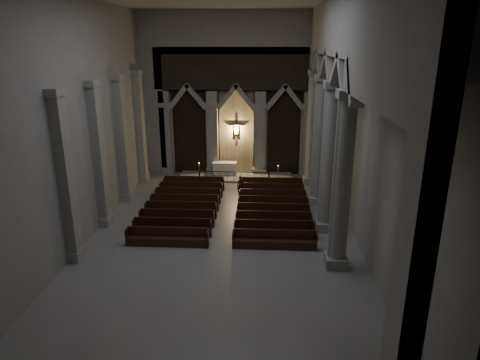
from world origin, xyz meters
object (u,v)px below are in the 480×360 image
at_px(candle_stand_right, 278,179).
at_px(altar, 225,168).
at_px(altar_rail, 234,176).
at_px(pews, 228,209).
at_px(worshipper, 241,186).
at_px(candle_stand_left, 199,177).

bearing_deg(candle_stand_right, altar, 156.92).
bearing_deg(altar, altar_rail, -67.05).
distance_m(pews, worshipper, 3.34).
distance_m(altar, candle_stand_left, 2.43).
bearing_deg(worshipper, altar, 115.88).
height_order(candle_stand_right, worshipper, candle_stand_right).
relative_size(candle_stand_left, worshipper, 1.12).
height_order(altar_rail, candle_stand_right, candle_stand_right).
height_order(altar, pews, altar).
bearing_deg(candle_stand_right, candle_stand_left, -179.95).
height_order(altar, worshipper, worshipper).
relative_size(altar, worshipper, 1.36).
bearing_deg(candle_stand_right, altar_rail, -173.79).
height_order(candle_stand_right, pews, candle_stand_right).
xyz_separation_m(altar, pews, (0.87, -7.61, -0.32)).
bearing_deg(candle_stand_left, altar, 45.30).
bearing_deg(pews, candle_stand_left, 113.57).
relative_size(candle_stand_right, worshipper, 1.04).
bearing_deg(candle_stand_left, worshipper, -39.67).
relative_size(altar, pews, 0.19).
bearing_deg(pews, altar, 96.52).
distance_m(altar_rail, candle_stand_right, 3.18).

